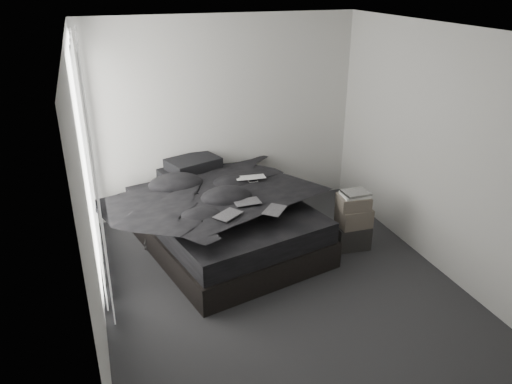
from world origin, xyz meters
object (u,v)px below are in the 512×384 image
object	(u,v)px
bed	(225,233)
box_lower	(351,236)
laptop	(252,173)
side_stand	(161,215)

from	to	relation	value
bed	box_lower	world-z (taller)	bed
bed	box_lower	size ratio (longest dim) A/B	5.73
bed	box_lower	distance (m)	1.53
laptop	box_lower	size ratio (longest dim) A/B	0.92
side_stand	bed	bearing A→B (deg)	-30.94
bed	box_lower	xyz separation A→B (m)	(1.44, -0.53, -0.01)
bed	laptop	world-z (taller)	laptop
laptop	side_stand	bearing A→B (deg)	170.93
laptop	side_stand	size ratio (longest dim) A/B	0.57
bed	laptop	xyz separation A→B (m)	(0.40, 0.15, 0.68)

